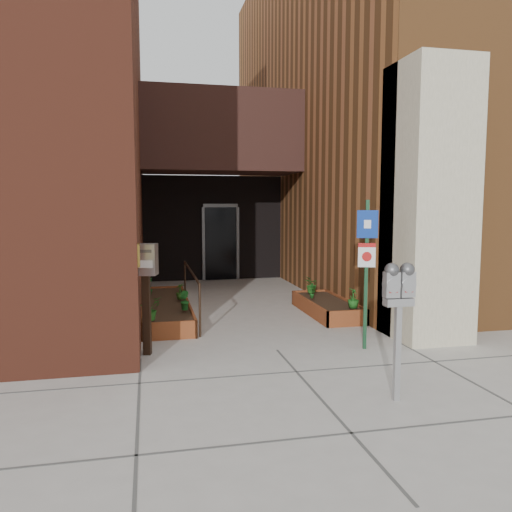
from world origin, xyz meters
TOP-DOWN VIEW (x-y plane):
  - ground at (0.00, 0.00)m, footprint 80.00×80.00m
  - architecture at (-0.18, 6.89)m, footprint 20.00×14.60m
  - planter_left at (-1.55, 2.70)m, footprint 0.90×3.60m
  - planter_right at (1.60, 2.20)m, footprint 0.80×2.20m
  - handrail at (-1.05, 2.65)m, footprint 0.04×3.34m
  - parking_meter at (0.81, -2.14)m, footprint 0.35×0.16m
  - sign_post at (1.31, -0.21)m, footprint 0.30×0.12m
  - payment_dropbox at (-1.90, 0.20)m, footprint 0.37×0.31m
  - shrub_left_a at (-1.85, 1.10)m, footprint 0.48×0.48m
  - shrub_left_b at (-1.25, 1.78)m, footprint 0.26×0.26m
  - shrub_left_c at (-1.25, 2.81)m, footprint 0.25×0.25m
  - shrub_left_d at (-1.85, 3.50)m, footprint 0.24×0.24m
  - shrub_right_a at (1.77, 1.30)m, footprint 0.26×0.26m
  - shrub_right_b at (1.35, 2.37)m, footprint 0.21×0.21m
  - shrub_right_c at (1.53, 2.93)m, footprint 0.34×0.34m

SIDE VIEW (x-z plane):
  - ground at x=0.00m, z-range 0.00..0.00m
  - planter_left at x=-1.55m, z-range -0.02..0.28m
  - planter_right at x=1.60m, z-range -0.02..0.28m
  - shrub_right_b at x=1.35m, z-range 0.30..0.61m
  - shrub_left_c at x=-1.25m, z-range 0.30..0.62m
  - shrub_left_b at x=-1.25m, z-range 0.30..0.65m
  - shrub_right_c at x=1.53m, z-range 0.30..0.66m
  - shrub_left_d at x=-1.85m, z-range 0.30..0.66m
  - shrub_right_a at x=1.77m, z-range 0.30..0.66m
  - shrub_left_a at x=-1.85m, z-range 0.30..0.68m
  - handrail at x=-1.05m, z-range 0.30..1.20m
  - payment_dropbox at x=-1.90m, z-range 0.36..1.98m
  - parking_meter at x=0.81m, z-range 0.42..1.97m
  - sign_post at x=1.31m, z-range 0.26..2.50m
  - architecture at x=-0.18m, z-range -0.02..9.98m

